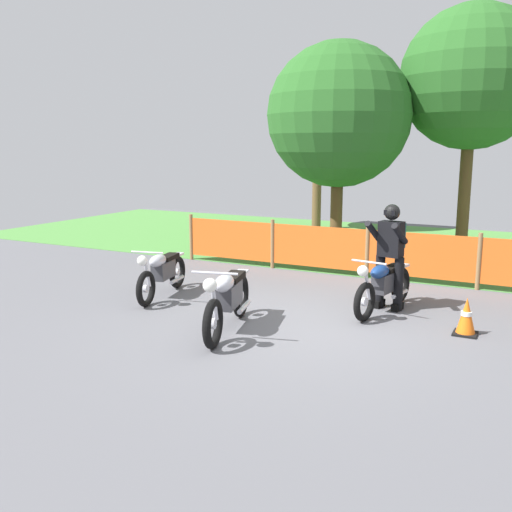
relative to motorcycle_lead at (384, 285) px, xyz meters
The scene contains 11 objects.
ground 1.58m from the motorcycle_lead, 127.22° to the right, with size 24.00×24.00×0.02m, color #5B5B60.
grass_verge 6.25m from the motorcycle_lead, 98.46° to the left, with size 24.00×7.98×0.01m, color #4C8C3D.
barrier_fence 2.37m from the motorcycle_lead, 112.84° to the left, with size 8.38×0.08×1.05m.
tree_leftmost 9.74m from the motorcycle_lead, 118.04° to the left, with size 3.02×3.02×5.28m.
tree_near_left 5.43m from the motorcycle_lead, 118.86° to the left, with size 3.28×3.28×4.92m.
tree_near_right 6.59m from the motorcycle_lead, 85.81° to the left, with size 3.23×3.23×5.71m.
motorcycle_lead is the anchor object (origin of this frame).
motorcycle_trailing 2.60m from the motorcycle_lead, 130.39° to the right, with size 0.77×2.06×0.99m.
motorcycle_third 3.75m from the motorcycle_lead, 166.72° to the right, with size 0.64×1.88×0.90m.
rider_lead 0.55m from the motorcycle_lead, 80.48° to the left, with size 0.62×0.73×1.69m.
traffic_cone 1.46m from the motorcycle_lead, 24.12° to the right, with size 0.32×0.32×0.53m.
Camera 1 is at (3.16, -7.51, 2.58)m, focal length 40.27 mm.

